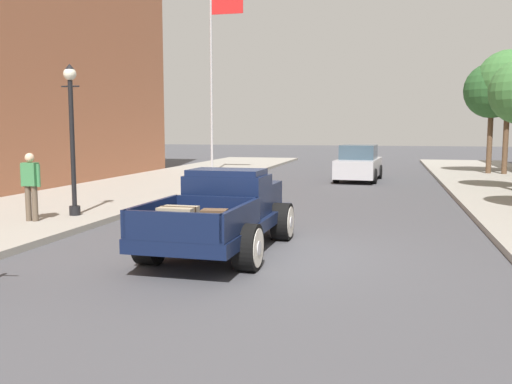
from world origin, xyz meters
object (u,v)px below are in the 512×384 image
(car_background_silver, at_px, (359,164))
(flagpole, at_px, (215,60))
(street_tree_third, at_px, (509,82))
(street_tree_farthest, at_px, (492,91))
(street_lamp_near, at_px, (72,128))
(pedestrian_sidewalk_left, at_px, (31,183))
(hotrod_truck_navy, at_px, (226,211))

(car_background_silver, distance_m, flagpole, 8.87)
(street_tree_third, height_order, street_tree_farthest, street_tree_third)
(street_lamp_near, height_order, flagpole, flagpole)
(pedestrian_sidewalk_left, bearing_deg, car_background_silver, 63.57)
(street_tree_third, distance_m, street_tree_farthest, 0.84)
(pedestrian_sidewalk_left, bearing_deg, street_tree_farthest, 53.93)
(hotrod_truck_navy, xyz_separation_m, car_background_silver, (1.76, 15.32, 0.01))
(car_background_silver, distance_m, street_tree_farthest, 8.20)
(pedestrian_sidewalk_left, relative_size, street_tree_farthest, 0.30)
(street_lamp_near, relative_size, flagpole, 0.42)
(hotrod_truck_navy, height_order, street_lamp_near, street_lamp_near)
(pedestrian_sidewalk_left, bearing_deg, flagpole, 90.75)
(street_lamp_near, distance_m, street_tree_third, 21.64)
(car_background_silver, relative_size, street_tree_farthest, 0.80)
(hotrod_truck_navy, bearing_deg, pedestrian_sidewalk_left, 167.29)
(pedestrian_sidewalk_left, xyz_separation_m, street_tree_farthest, (13.25, 18.19, 3.16))
(car_background_silver, xyz_separation_m, street_lamp_near, (-6.52, -13.06, 1.62))
(hotrod_truck_navy, relative_size, car_background_silver, 1.13)
(hotrod_truck_navy, distance_m, flagpole, 18.12)
(hotrod_truck_navy, bearing_deg, street_lamp_near, 154.66)
(street_tree_farthest, bearing_deg, street_tree_third, -23.43)
(car_background_silver, relative_size, street_tree_third, 0.73)
(hotrod_truck_navy, distance_m, street_lamp_near, 5.52)
(flagpole, bearing_deg, street_tree_third, 10.18)
(flagpole, bearing_deg, car_background_silver, -9.58)
(car_background_silver, bearing_deg, street_tree_third, 28.54)
(pedestrian_sidewalk_left, xyz_separation_m, street_lamp_near, (0.50, 1.07, 1.30))
(street_lamp_near, relative_size, street_tree_third, 0.64)
(hotrod_truck_navy, bearing_deg, street_tree_third, 65.56)
(hotrod_truck_navy, relative_size, street_tree_farthest, 0.91)
(street_tree_third, bearing_deg, street_lamp_near, -128.61)
(street_lamp_near, bearing_deg, flagpole, 92.81)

